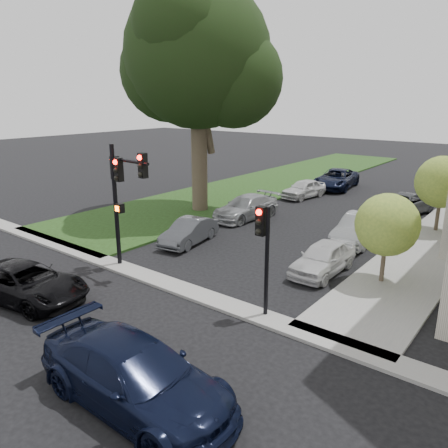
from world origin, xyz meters
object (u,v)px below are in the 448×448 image
Objects in this scene: car_parked_1 at (359,229)px; car_parked_7 at (304,189)px; small_tree_b at (442,182)px; car_parked_8 at (336,179)px; car_parked_0 at (323,258)px; car_parked_2 at (402,204)px; car_cross_near at (26,283)px; traffic_signal_main at (121,185)px; car_parked_6 at (246,207)px; car_parked_5 at (189,232)px; eucalyptus at (197,55)px; small_tree_a at (387,225)px; traffic_signal_secondary at (264,241)px; car_cross_far at (135,375)px; car_parked_4 at (445,183)px.

car_parked_1 is 1.12× the size of car_parked_7.
car_parked_8 is (-9.66, 8.15, -2.07)m from small_tree_b.
car_parked_2 reaches higher than car_parked_0.
car_cross_near is 1.23× the size of car_parked_7.
traffic_signal_main is 1.10× the size of car_parked_6.
small_tree_b is at bearing 57.18° from car_parked_1.
car_parked_5 is (-6.90, -5.52, -0.11)m from car_parked_1.
car_parked_1 is 0.91× the size of car_parked_2.
eucalyptus reaches higher than small_tree_a.
traffic_signal_main is at bearing -79.98° from car_parked_7.
car_parked_2 is 0.87× the size of car_parked_8.
traffic_signal_secondary reaches higher than car_cross_near.
car_parked_6 is at bearing 176.00° from car_parked_1.
car_parked_1 is at bearing 94.21° from car_parked_0.
car_parked_6 is (-7.72, 5.18, 0.03)m from car_parked_0.
car_cross_far reaches higher than car_parked_6.
eucalyptus is at bearing -170.84° from car_parked_6.
eucalyptus is at bearing 4.23° from car_cross_near.
car_parked_7 is (-7.80, 23.33, -0.13)m from car_cross_far.
small_tree_a is at bearing -86.55° from car_parked_4.
car_cross_far reaches higher than car_parked_4.
car_parked_4 is (11.54, 16.73, -9.11)m from eucalyptus.
traffic_signal_secondary reaches higher than car_parked_4.
small_tree_b is at bearing 27.68° from car_parked_6.
eucalyptus is 16.09m from car_parked_8.
small_tree_b is 14.52m from traffic_signal_secondary.
small_tree_b is at bearing -47.98° from car_parked_8.
car_cross_far is (-2.28, -20.07, -2.04)m from small_tree_b.
car_parked_2 is at bearing 135.31° from small_tree_b.
small_tree_a is 11.43m from car_cross_far.
car_parked_8 reaches higher than car_parked_5.
car_parked_8 reaches higher than car_parked_6.
car_parked_1 is 1.16× the size of car_parked_5.
small_tree_a is at bearing -65.09° from car_parked_2.
car_parked_5 is 0.96× the size of car_parked_7.
eucalyptus reaches higher than car_parked_6.
car_parked_2 is (7.23, 21.39, -0.00)m from car_cross_near.
eucalyptus is 3.82× the size of small_tree_a.
car_parked_7 is (-10.09, 3.26, -2.17)m from small_tree_b.
eucalyptus is 16.18m from small_tree_a.
eucalyptus is 15.35m from car_parked_0.
car_parked_4 is at bearing -0.13° from car_cross_far.
small_tree_b is at bearing -9.59° from car_parked_7.
eucalyptus reaches higher than car_parked_5.
car_parked_1 is 0.92× the size of car_parked_6.
traffic_signal_secondary is at bearing -88.86° from car_parked_0.
car_cross_far reaches higher than car_parked_8.
car_parked_0 is 0.70× the size of car_parked_8.
car_cross_near is 22.58m from car_parked_2.
eucalyptus is at bearing 116.85° from car_parked_5.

